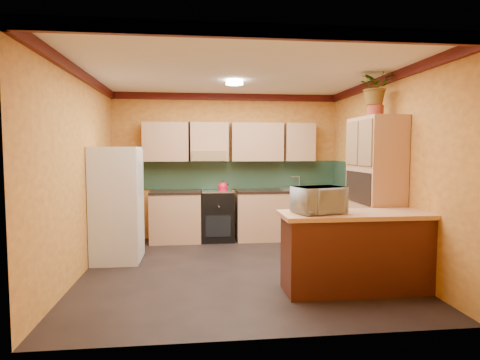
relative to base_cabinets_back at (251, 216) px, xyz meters
name	(u,v)px	position (x,y,z in m)	size (l,w,h in m)	color
room_shell	(238,120)	(-0.40, -1.52, 1.65)	(4.24, 4.24, 2.72)	black
base_cabinets_back	(251,216)	(0.00, 0.00, 0.00)	(3.65, 0.60, 0.88)	tan
countertop_back	(251,191)	(0.00, 0.00, 0.46)	(3.65, 0.62, 0.04)	black
stove	(217,216)	(-0.62, 0.00, 0.02)	(0.58, 0.58, 0.91)	black
kettle	(223,186)	(-0.52, -0.05, 0.56)	(0.17, 0.17, 0.18)	red
sink	(292,189)	(0.78, 0.00, 0.50)	(0.48, 0.40, 0.03)	silver
base_cabinets_right	(332,219)	(1.37, -0.51, 0.00)	(0.60, 0.80, 0.88)	tan
countertop_right	(333,193)	(1.37, -0.51, 0.46)	(0.62, 0.80, 0.04)	black
fridge	(117,205)	(-2.18, -1.21, 0.41)	(0.68, 0.66, 1.70)	silver
pantry	(375,194)	(1.42, -2.03, 0.61)	(0.48, 0.90, 2.10)	tan
fern_pot	(375,111)	(1.42, -1.98, 1.74)	(0.22, 0.22, 0.16)	maroon
fern	(376,87)	(1.42, -1.98, 2.07)	(0.45, 0.39, 0.50)	tan
breakfast_bar	(361,254)	(0.90, -2.82, 0.00)	(1.80, 0.55, 0.88)	#461810
bar_top	(362,215)	(0.90, -2.82, 0.47)	(1.90, 0.65, 0.05)	tan
microwave	(319,200)	(0.38, -2.82, 0.64)	(0.55, 0.37, 0.30)	silver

